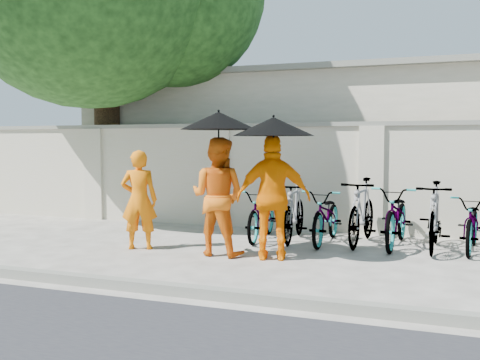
% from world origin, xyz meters
% --- Properties ---
extents(ground, '(80.00, 80.00, 0.00)m').
position_xyz_m(ground, '(0.00, 0.00, 0.00)').
color(ground, '#B8B1A6').
extents(kerb, '(40.00, 0.16, 0.12)m').
position_xyz_m(kerb, '(0.00, -1.70, 0.06)').
color(kerb, slate).
rests_on(kerb, ground).
extents(compound_wall, '(20.00, 0.30, 2.00)m').
position_xyz_m(compound_wall, '(1.00, 3.20, 1.00)').
color(compound_wall, beige).
rests_on(compound_wall, ground).
extents(building_behind, '(14.00, 6.00, 3.20)m').
position_xyz_m(building_behind, '(2.00, 7.00, 1.60)').
color(building_behind, beige).
rests_on(building_behind, ground).
extents(monk_left, '(0.67, 0.55, 1.58)m').
position_xyz_m(monk_left, '(-1.32, 0.44, 0.79)').
color(monk_left, orange).
rests_on(monk_left, ground).
extents(monk_center, '(0.91, 0.73, 1.78)m').
position_xyz_m(monk_center, '(0.02, 0.45, 0.89)').
color(monk_center, orange).
rests_on(monk_center, ground).
extents(parasol_center, '(1.14, 1.14, 1.14)m').
position_xyz_m(parasol_center, '(0.07, 0.37, 2.02)').
color(parasol_center, black).
rests_on(parasol_center, ground).
extents(monk_right, '(1.14, 0.70, 1.81)m').
position_xyz_m(monk_right, '(0.91, 0.41, 0.90)').
color(monk_right, orange).
rests_on(monk_right, ground).
extents(parasol_right, '(1.16, 1.16, 1.03)m').
position_xyz_m(parasol_right, '(0.93, 0.33, 1.92)').
color(parasol_right, black).
rests_on(parasol_right, ground).
extents(bike_0, '(0.69, 1.73, 0.89)m').
position_xyz_m(bike_0, '(0.27, 1.90, 0.45)').
color(bike_0, slate).
rests_on(bike_0, ground).
extents(bike_1, '(0.60, 1.77, 1.05)m').
position_xyz_m(bike_1, '(0.83, 1.94, 0.52)').
color(bike_1, slate).
rests_on(bike_1, ground).
extents(bike_2, '(0.67, 1.78, 0.93)m').
position_xyz_m(bike_2, '(1.40, 1.92, 0.46)').
color(bike_2, slate).
rests_on(bike_2, ground).
extents(bike_3, '(0.67, 1.88, 1.11)m').
position_xyz_m(bike_3, '(1.97, 2.01, 0.55)').
color(bike_3, slate).
rests_on(bike_3, ground).
extents(bike_4, '(0.81, 1.96, 1.00)m').
position_xyz_m(bike_4, '(2.53, 2.03, 0.50)').
color(bike_4, slate).
rests_on(bike_4, ground).
extents(bike_5, '(0.61, 1.83, 1.08)m').
position_xyz_m(bike_5, '(3.10, 1.90, 0.54)').
color(bike_5, slate).
rests_on(bike_5, ground).
extents(bike_6, '(0.80, 1.76, 0.89)m').
position_xyz_m(bike_6, '(3.67, 2.03, 0.45)').
color(bike_6, slate).
rests_on(bike_6, ground).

